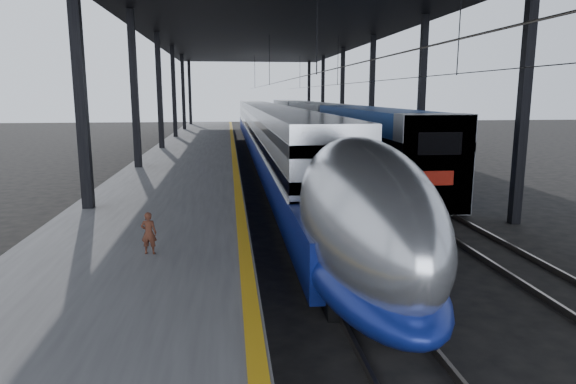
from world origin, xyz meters
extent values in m
plane|color=black|center=(0.00, 0.00, 0.00)|extent=(160.00, 160.00, 0.00)
cube|color=#4C4C4F|center=(-3.50, 20.00, 0.50)|extent=(6.00, 80.00, 1.00)
cube|color=#C79212|center=(-0.70, 20.00, 1.00)|extent=(0.30, 80.00, 0.01)
cube|color=slate|center=(1.28, 20.00, 0.08)|extent=(0.08, 80.00, 0.16)
cube|color=slate|center=(2.72, 20.00, 0.08)|extent=(0.08, 80.00, 0.16)
cube|color=slate|center=(6.28, 20.00, 0.08)|extent=(0.08, 80.00, 0.16)
cube|color=slate|center=(7.72, 20.00, 0.08)|extent=(0.08, 80.00, 0.16)
cube|color=black|center=(-5.80, 5.00, 4.50)|extent=(0.35, 0.35, 9.00)
cube|color=black|center=(9.60, 5.00, 4.50)|extent=(0.35, 0.35, 9.00)
cube|color=black|center=(-5.80, 15.00, 4.50)|extent=(0.35, 0.35, 9.00)
cube|color=black|center=(9.60, 15.00, 4.50)|extent=(0.35, 0.35, 9.00)
cube|color=black|center=(-5.80, 25.00, 4.50)|extent=(0.35, 0.35, 9.00)
cube|color=black|center=(9.60, 25.00, 4.50)|extent=(0.35, 0.35, 9.00)
cube|color=black|center=(-5.80, 35.00, 4.50)|extent=(0.35, 0.35, 9.00)
cube|color=black|center=(9.60, 35.00, 4.50)|extent=(0.35, 0.35, 9.00)
cube|color=black|center=(-5.80, 45.00, 4.50)|extent=(0.35, 0.35, 9.00)
cube|color=black|center=(9.60, 45.00, 4.50)|extent=(0.35, 0.35, 9.00)
cube|color=black|center=(-5.80, 55.00, 4.50)|extent=(0.35, 0.35, 9.00)
cube|color=black|center=(9.60, 55.00, 4.50)|extent=(0.35, 0.35, 9.00)
cube|color=black|center=(1.90, 20.00, 9.25)|extent=(18.00, 75.00, 0.45)
cylinder|color=slate|center=(2.00, 20.00, 5.50)|extent=(0.03, 74.00, 0.03)
cylinder|color=slate|center=(7.00, 20.00, 5.50)|extent=(0.03, 74.00, 0.03)
cube|color=#ADAFB4|center=(2.00, 30.14, 2.12)|extent=(2.67, 57.00, 3.68)
cube|color=navy|center=(2.00, 28.64, 0.97)|extent=(2.74, 62.00, 1.43)
cube|color=silver|center=(2.00, 30.14, 1.70)|extent=(2.76, 57.00, 0.09)
cube|color=black|center=(2.00, 30.14, 3.17)|extent=(2.71, 57.00, 0.39)
cube|color=black|center=(2.00, 30.14, 2.12)|extent=(2.71, 57.00, 0.39)
ellipsoid|color=#ADAFB4|center=(2.00, -1.36, 1.98)|extent=(2.67, 8.40, 3.68)
ellipsoid|color=navy|center=(2.00, -1.36, 0.92)|extent=(2.74, 8.40, 1.56)
ellipsoid|color=black|center=(2.00, -3.96, 2.71)|extent=(1.38, 2.20, 0.83)
cube|color=black|center=(2.00, -1.36, 0.20)|extent=(2.02, 2.60, 0.40)
cube|color=black|center=(2.00, 20.64, 0.20)|extent=(2.02, 2.60, 0.40)
cube|color=navy|center=(7.00, 15.13, 2.06)|extent=(2.88, 18.00, 3.91)
cube|color=gray|center=(7.00, 6.73, 2.06)|extent=(2.94, 1.20, 3.97)
cube|color=black|center=(7.00, 6.11, 2.94)|extent=(1.75, 0.06, 0.88)
cube|color=#B11A0D|center=(7.00, 6.11, 1.60)|extent=(1.24, 0.06, 0.57)
cube|color=gray|center=(7.00, 34.13, 2.06)|extent=(2.88, 18.00, 3.91)
cube|color=gray|center=(7.00, 53.13, 2.06)|extent=(2.88, 18.00, 3.91)
cube|color=black|center=(7.00, 9.13, 0.18)|extent=(2.27, 2.40, 0.36)
cube|color=black|center=(7.00, 31.13, 0.18)|extent=(2.27, 2.40, 0.36)
imported|color=#4E271A|center=(-2.98, -0.49, 1.52)|extent=(0.40, 0.29, 1.03)
camera|label=1|loc=(-1.04, -12.68, 4.79)|focal=32.00mm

